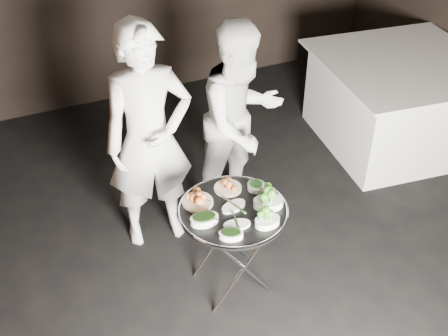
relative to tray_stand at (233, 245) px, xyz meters
name	(u,v)px	position (x,y,z in m)	size (l,w,h in m)	color
floor	(271,329)	(0.08, -0.45, -0.41)	(6.00, 7.00, 0.05)	black
tray_stand	(233,245)	(0.00, 0.00, 0.00)	(0.47, 0.40, 0.69)	silver
serving_tray	(233,211)	(0.00, 0.00, 0.31)	(0.73, 0.73, 0.04)	black
potato_plate_a	(198,199)	(-0.19, 0.16, 0.36)	(0.21, 0.21, 0.08)	beige
potato_plate_b	(228,186)	(0.06, 0.21, 0.35)	(0.19, 0.19, 0.07)	beige
greens_bowl	(256,185)	(0.23, 0.13, 0.35)	(0.12, 0.12, 0.07)	white
asparagus_plate_a	(234,206)	(0.01, 0.02, 0.34)	(0.21, 0.15, 0.04)	white
asparagus_plate_b	(237,224)	(-0.04, -0.15, 0.34)	(0.19, 0.13, 0.04)	white
spinach_bowl_a	(204,218)	(-0.22, -0.04, 0.36)	(0.20, 0.14, 0.08)	white
spinach_bowl_b	(231,234)	(-0.12, -0.23, 0.35)	(0.18, 0.15, 0.06)	white
broccoli_bowl_a	(268,201)	(0.23, -0.06, 0.36)	(0.23, 0.19, 0.08)	white
broccoli_bowl_b	(267,220)	(0.14, -0.22, 0.35)	(0.18, 0.13, 0.07)	white
serving_utensils	(231,197)	(0.02, 0.07, 0.37)	(0.57, 0.42, 0.01)	silver
waiter_left	(149,140)	(-0.32, 0.75, 0.50)	(0.65, 0.43, 1.78)	white
waiter_right	(241,121)	(0.45, 0.82, 0.43)	(0.80, 0.62, 1.64)	white
dining_table	(398,102)	(2.24, 1.08, 0.04)	(1.50, 1.50, 0.86)	white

